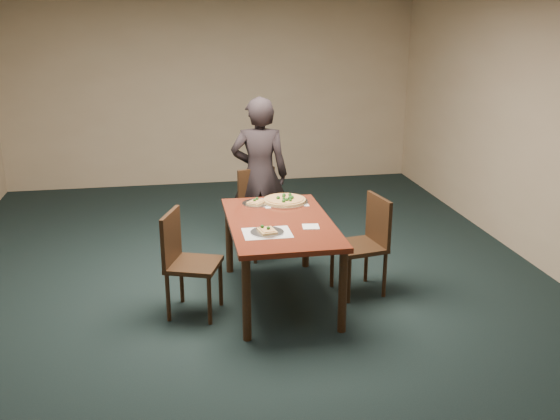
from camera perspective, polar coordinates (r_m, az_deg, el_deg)
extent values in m
plane|color=black|center=(5.83, -2.91, -7.77)|extent=(8.00, 8.00, 0.00)
plane|color=tan|center=(9.31, -6.26, 10.90)|extent=(6.00, 0.00, 6.00)
cube|color=#521B10|center=(5.48, 0.00, -1.22)|extent=(0.90, 1.50, 0.04)
cylinder|color=black|center=(4.94, -3.07, -8.19)|extent=(0.07, 0.07, 0.70)
cylinder|color=black|center=(6.21, -4.67, -2.63)|extent=(0.07, 0.07, 0.70)
cylinder|color=black|center=(5.09, 5.75, -7.47)|extent=(0.07, 0.07, 0.70)
cylinder|color=black|center=(6.32, 2.38, -2.20)|extent=(0.07, 0.07, 0.70)
cube|color=black|center=(6.59, -1.49, -0.44)|extent=(0.52, 0.52, 0.04)
cylinder|color=black|center=(6.44, -2.28, -3.10)|extent=(0.04, 0.04, 0.43)
cylinder|color=black|center=(6.75, -3.50, -2.11)|extent=(0.04, 0.04, 0.43)
cylinder|color=black|center=(6.58, 0.60, -2.62)|extent=(0.04, 0.04, 0.43)
cylinder|color=black|center=(6.89, -0.72, -1.67)|extent=(0.04, 0.04, 0.43)
cube|color=black|center=(6.68, -2.18, 1.97)|extent=(0.41, 0.15, 0.44)
cube|color=black|center=(5.37, -7.88, -4.99)|extent=(0.54, 0.54, 0.04)
cylinder|color=black|center=(5.26, -6.47, -8.24)|extent=(0.04, 0.04, 0.43)
cylinder|color=black|center=(5.37, -10.20, -7.88)|extent=(0.04, 0.04, 0.43)
cylinder|color=black|center=(5.58, -5.45, -6.64)|extent=(0.04, 0.04, 0.43)
cylinder|color=black|center=(5.68, -8.99, -6.34)|extent=(0.04, 0.04, 0.43)
cube|color=black|center=(5.34, -9.94, -2.46)|extent=(0.18, 0.41, 0.44)
cube|color=black|center=(5.76, 7.22, -3.35)|extent=(0.49, 0.49, 0.04)
cylinder|color=black|center=(5.92, 4.78, -5.10)|extent=(0.04, 0.04, 0.43)
cylinder|color=black|center=(6.07, 7.88, -4.61)|extent=(0.04, 0.04, 0.43)
cylinder|color=black|center=(5.63, 6.32, -6.44)|extent=(0.04, 0.04, 0.43)
cylinder|color=black|center=(5.79, 9.54, -5.88)|extent=(0.04, 0.04, 0.43)
cube|color=black|center=(5.76, 9.00, -0.87)|extent=(0.11, 0.42, 0.44)
imported|color=black|center=(6.66, -1.87, 3.23)|extent=(0.67, 0.50, 1.67)
cube|color=white|center=(6.00, 0.43, 0.71)|extent=(0.42, 0.32, 0.00)
cube|color=white|center=(5.18, -1.19, -2.10)|extent=(0.40, 0.30, 0.00)
cylinder|color=silver|center=(5.99, 0.43, 0.78)|extent=(0.45, 0.45, 0.01)
cylinder|color=#BA8647|center=(5.99, 0.43, 0.92)|extent=(0.41, 0.41, 0.02)
cylinder|color=#EAD27A|center=(5.99, 0.43, 1.05)|extent=(0.36, 0.36, 0.01)
sphere|color=#153E13|center=(5.97, 1.09, 1.17)|extent=(0.04, 0.04, 0.04)
sphere|color=#153E13|center=(6.03, 0.33, 1.30)|extent=(0.03, 0.03, 0.03)
sphere|color=#153E13|center=(5.95, 0.93, 1.11)|extent=(0.04, 0.04, 0.04)
sphere|color=#153E13|center=(6.06, 0.92, 1.41)|extent=(0.03, 0.03, 0.03)
sphere|color=#153E13|center=(5.96, -0.17, 1.13)|extent=(0.04, 0.04, 0.04)
sphere|color=#153E13|center=(5.95, 0.35, 1.08)|extent=(0.03, 0.03, 0.03)
sphere|color=#153E13|center=(6.05, 0.36, 1.39)|extent=(0.03, 0.03, 0.03)
sphere|color=#153E13|center=(5.89, 0.96, 0.91)|extent=(0.03, 0.03, 0.03)
sphere|color=#153E13|center=(5.86, 0.34, 0.83)|extent=(0.04, 0.04, 0.04)
sphere|color=#153E13|center=(5.90, 0.61, 0.96)|extent=(0.03, 0.03, 0.03)
cylinder|color=silver|center=(5.18, -1.19, -2.04)|extent=(0.28, 0.28, 0.01)
cube|color=#BA8647|center=(5.18, -1.19, -1.91)|extent=(0.16, 0.19, 0.02)
cube|color=#EAD27A|center=(5.17, -1.19, -1.79)|extent=(0.12, 0.16, 0.01)
sphere|color=#153E13|center=(5.21, -1.63, -1.52)|extent=(0.03, 0.03, 0.03)
sphere|color=#153E13|center=(5.17, -1.07, -1.66)|extent=(0.03, 0.03, 0.03)
cylinder|color=silver|center=(5.95, -2.15, 0.61)|extent=(0.28, 0.28, 0.01)
cube|color=#BA8647|center=(5.95, -2.15, 0.73)|extent=(0.21, 0.21, 0.02)
cube|color=#EAD27A|center=(5.95, -2.15, 0.83)|extent=(0.17, 0.17, 0.01)
sphere|color=#153E13|center=(5.93, -2.34, 0.91)|extent=(0.03, 0.03, 0.03)
sphere|color=#153E13|center=(5.98, -2.11, 1.04)|extent=(0.03, 0.03, 0.03)
cube|color=white|center=(5.33, 2.83, -1.53)|extent=(0.16, 0.16, 0.01)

